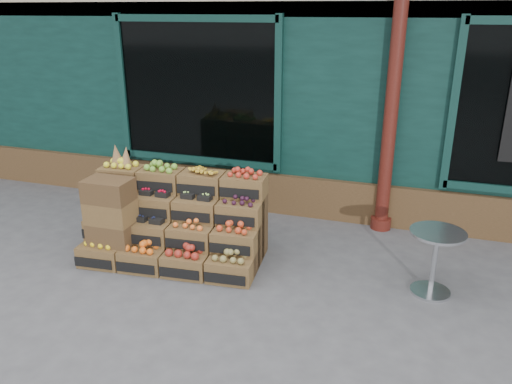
% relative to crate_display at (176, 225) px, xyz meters
% --- Properties ---
extents(ground, '(60.00, 60.00, 0.00)m').
position_rel_crate_display_xyz_m(ground, '(1.14, -0.42, -0.41)').
color(ground, '#4E4E51').
rests_on(ground, ground).
extents(shop_facade, '(12.00, 6.24, 4.80)m').
position_rel_crate_display_xyz_m(shop_facade, '(1.14, 4.70, 1.99)').
color(shop_facade, '#0D2D28').
rests_on(shop_facade, ground).
extents(crate_display, '(2.20, 1.22, 1.33)m').
position_rel_crate_display_xyz_m(crate_display, '(0.00, 0.00, 0.00)').
color(crate_display, brown).
rests_on(crate_display, ground).
extents(spare_crates, '(0.54, 0.38, 1.06)m').
position_rel_crate_display_xyz_m(spare_crates, '(-0.63, -0.41, 0.12)').
color(spare_crates, brown).
rests_on(spare_crates, ground).
extents(bistro_table, '(0.58, 0.58, 0.73)m').
position_rel_crate_display_xyz_m(bistro_table, '(3.01, 0.06, 0.04)').
color(bistro_table, silver).
rests_on(bistro_table, ground).
extents(shopkeeper, '(0.92, 0.76, 2.17)m').
position_rel_crate_display_xyz_m(shopkeeper, '(-0.94, 2.52, 0.68)').
color(shopkeeper, '#1B6122').
rests_on(shopkeeper, ground).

